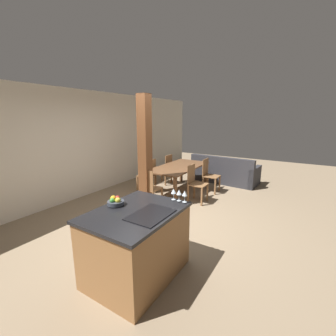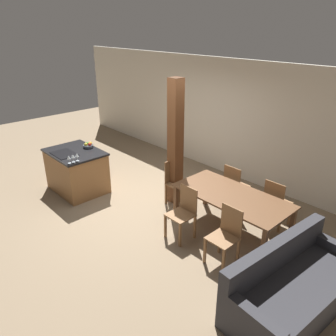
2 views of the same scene
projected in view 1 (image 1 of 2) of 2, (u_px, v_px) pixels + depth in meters
ground_plane at (161, 221)px, 4.51m from camera, size 16.00×16.00×0.00m
wall_back at (73, 145)px, 5.51m from camera, size 11.20×0.08×2.70m
kitchen_island at (137, 243)px, 2.89m from camera, size 1.25×0.95×0.92m
fruit_bowl at (116, 201)px, 2.95m from camera, size 0.22×0.22×0.11m
wine_glass_near at (185, 194)px, 3.01m from camera, size 0.07×0.07×0.16m
wine_glass_middle at (179, 193)px, 3.06m from camera, size 0.07×0.07×0.16m
wine_glass_far at (174, 191)px, 3.10m from camera, size 0.07×0.07×0.16m
dining_table at (179, 169)px, 6.14m from camera, size 1.98×0.97×0.72m
dining_chair_near_left at (195, 183)px, 5.44m from camera, size 0.40×0.40×0.91m
dining_chair_near_right at (209, 175)px, 6.18m from camera, size 0.40×0.40×0.91m
dining_chair_far_left at (148, 175)px, 6.17m from camera, size 0.40×0.40×0.91m
dining_chair_far_right at (166, 168)px, 6.91m from camera, size 0.40×0.40×0.91m
dining_chair_head_end at (149, 188)px, 5.04m from camera, size 0.40×0.40×0.91m
couch at (224, 173)px, 7.15m from camera, size 1.01×2.07×0.85m
timber_post at (145, 154)px, 4.83m from camera, size 0.23×0.23×2.51m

